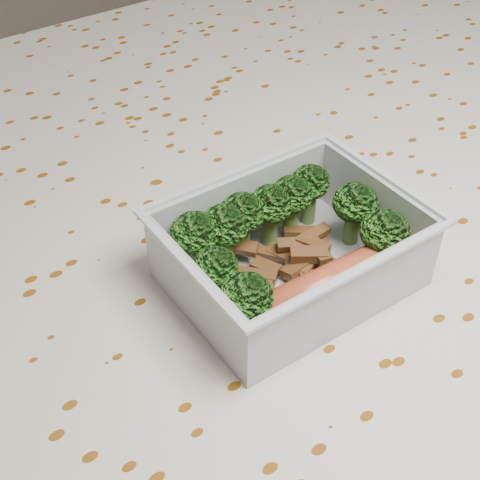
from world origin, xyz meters
TOP-DOWN VIEW (x-y plane):
  - dining_table at (0.00, 0.00)m, footprint 1.40×0.90m
  - tablecloth at (0.00, 0.00)m, footprint 1.46×0.96m
  - lunch_container at (0.01, -0.03)m, footprint 0.17×0.13m
  - broccoli_florets at (0.01, -0.01)m, footprint 0.15×0.11m
  - meat_pile at (0.02, -0.02)m, footprint 0.10×0.07m
  - sausage at (0.01, -0.06)m, footprint 0.15×0.03m

SIDE VIEW (x-z plane):
  - dining_table at x=0.00m, z-range 0.29..1.04m
  - tablecloth at x=0.00m, z-range 0.62..0.81m
  - meat_pile at x=0.02m, z-range 0.76..0.78m
  - lunch_container at x=0.01m, z-range 0.75..0.81m
  - sausage at x=0.01m, z-range 0.77..0.79m
  - broccoli_florets at x=0.01m, z-range 0.77..0.82m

